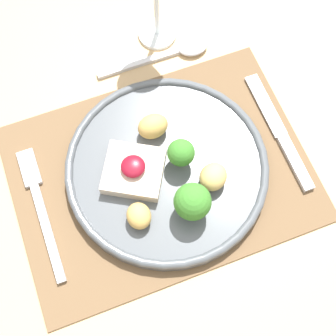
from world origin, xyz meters
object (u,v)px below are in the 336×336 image
object	(u,v)px
knife	(283,138)
spoon	(180,49)
fork	(39,203)
dinner_plate	(168,171)

from	to	relation	value
knife	spoon	distance (m)	0.22
fork	dinner_plate	bearing A→B (deg)	-4.84
dinner_plate	fork	world-z (taller)	dinner_plate
dinner_plate	spoon	world-z (taller)	dinner_plate
fork	spoon	size ratio (longest dim) A/B	1.09
dinner_plate	fork	xyz separation A→B (m)	(-0.18, 0.02, -0.01)
dinner_plate	knife	xyz separation A→B (m)	(0.18, -0.01, -0.01)
fork	knife	size ratio (longest dim) A/B	1.00
fork	spoon	distance (m)	0.33
knife	dinner_plate	bearing A→B (deg)	179.83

